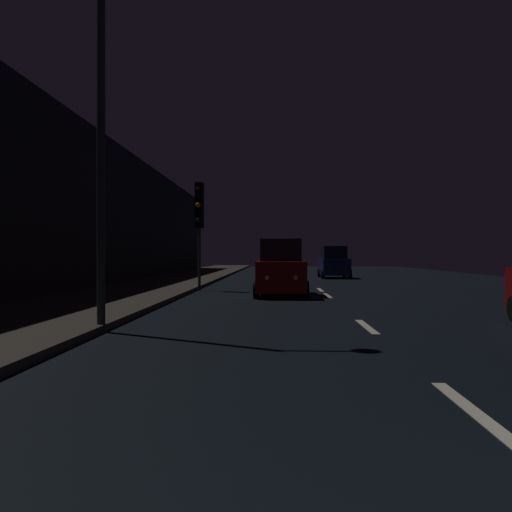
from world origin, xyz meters
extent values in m
cube|color=black|center=(0.00, 24.50, -0.01)|extent=(27.13, 84.00, 0.02)
cube|color=#38332B|center=(-7.37, 24.50, 0.07)|extent=(4.40, 84.00, 0.15)
cube|color=black|center=(-9.97, 21.00, 3.47)|extent=(0.80, 63.00, 6.94)
cube|color=beige|center=(0.00, 3.00, 0.01)|extent=(0.16, 2.20, 0.01)
cube|color=beige|center=(0.00, 9.02, 0.01)|extent=(0.16, 2.20, 0.01)
cube|color=beige|center=(0.00, 17.41, 0.01)|extent=(0.16, 2.20, 0.01)
cube|color=beige|center=(0.00, 20.64, 0.01)|extent=(0.16, 2.20, 0.01)
cylinder|color=#38383A|center=(-5.07, 20.11, 1.30)|extent=(0.12, 0.12, 2.60)
cube|color=black|center=(-5.07, 20.11, 3.55)|extent=(0.36, 0.38, 1.90)
sphere|color=black|center=(-5.10, 19.93, 4.18)|extent=(0.22, 0.22, 0.22)
sphere|color=orange|center=(-5.10, 19.93, 3.55)|extent=(0.22, 0.22, 0.22)
sphere|color=black|center=(-5.10, 19.93, 2.92)|extent=(0.22, 0.22, 0.22)
cylinder|color=#2D2D30|center=(-5.27, 8.10, 3.87)|extent=(0.16, 0.16, 7.74)
cube|color=maroon|center=(-1.70, 17.49, 0.74)|extent=(1.72, 4.00, 1.05)
cube|color=black|center=(-1.70, 17.64, 1.66)|extent=(1.46, 2.00, 0.80)
cylinder|color=black|center=(-0.86, 16.09, 0.30)|extent=(0.21, 0.61, 0.61)
cylinder|color=black|center=(-2.55, 16.09, 0.30)|extent=(0.21, 0.61, 0.61)
cylinder|color=black|center=(-0.86, 18.90, 0.30)|extent=(0.21, 0.61, 0.61)
cylinder|color=black|center=(-2.55, 18.90, 0.30)|extent=(0.21, 0.61, 0.61)
sphere|color=white|center=(-1.23, 15.53, 0.74)|extent=(0.17, 0.17, 0.17)
sphere|color=white|center=(-2.18, 15.53, 0.74)|extent=(0.17, 0.17, 0.17)
sphere|color=red|center=(-1.23, 19.46, 0.74)|extent=(0.17, 0.17, 0.17)
sphere|color=red|center=(-2.18, 19.46, 0.74)|extent=(0.17, 0.17, 0.17)
cube|color=#141E51|center=(1.85, 32.52, 0.73)|extent=(1.69, 3.95, 1.04)
cube|color=black|center=(1.85, 32.37, 1.64)|extent=(1.44, 1.98, 0.79)
cylinder|color=black|center=(1.02, 33.90, 0.30)|extent=(0.21, 0.60, 0.60)
cylinder|color=black|center=(2.68, 33.90, 0.30)|extent=(0.21, 0.60, 0.60)
cylinder|color=black|center=(1.02, 31.13, 0.30)|extent=(0.21, 0.60, 0.60)
cylinder|color=black|center=(2.68, 31.13, 0.30)|extent=(0.21, 0.60, 0.60)
sphere|color=slate|center=(1.38, 34.45, 0.73)|extent=(0.17, 0.17, 0.17)
sphere|color=slate|center=(2.32, 34.45, 0.73)|extent=(0.17, 0.17, 0.17)
sphere|color=red|center=(1.38, 30.58, 0.73)|extent=(0.17, 0.17, 0.17)
sphere|color=red|center=(2.32, 30.58, 0.73)|extent=(0.17, 0.17, 0.17)
camera|label=1|loc=(-1.88, -2.20, 1.50)|focal=37.79mm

